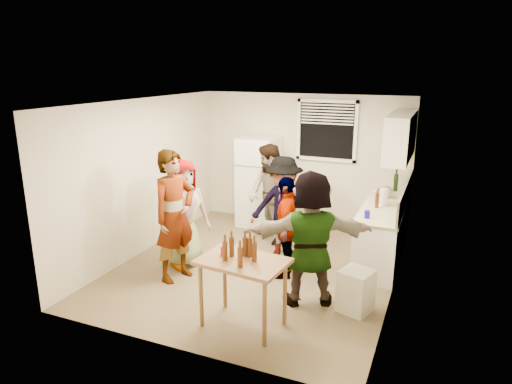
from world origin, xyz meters
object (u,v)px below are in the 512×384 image
at_px(guest_black, 285,274).
at_px(guest_orange, 308,301).
at_px(blue_cup, 367,218).
at_px(beer_bottle_table, 250,256).
at_px(guest_back_right, 282,256).
at_px(beer_bottle_counter, 376,208).
at_px(refrigerator, 259,182).
at_px(serving_table, 243,325).
at_px(guest_grey, 186,264).
at_px(kettle, 385,198).
at_px(guest_stripe, 178,277).
at_px(guest_back_left, 269,241).
at_px(wine_bottle, 395,191).
at_px(red_cup, 224,255).
at_px(trash_bin, 356,292).

distance_m(guest_black, guest_orange, 0.84).
xyz_separation_m(blue_cup, guest_orange, (-0.53, -1.05, -0.90)).
xyz_separation_m(beer_bottle_table, guest_back_right, (-0.30, 1.99, -0.84)).
distance_m(beer_bottle_counter, guest_orange, 1.92).
distance_m(refrigerator, guest_orange, 3.24).
bearing_deg(serving_table, guest_orange, 56.67).
distance_m(guest_grey, guest_back_right, 1.56).
distance_m(refrigerator, guest_back_right, 1.83).
relative_size(kettle, guest_stripe, 0.14).
relative_size(blue_cup, beer_bottle_table, 0.48).
height_order(kettle, guest_back_left, kettle).
bearing_deg(blue_cup, beer_bottle_table, -120.67).
relative_size(serving_table, guest_back_right, 0.61).
relative_size(serving_table, guest_grey, 0.60).
bearing_deg(blue_cup, kettle, 85.07).
bearing_deg(guest_black, blue_cup, 96.96).
height_order(refrigerator, guest_orange, refrigerator).
bearing_deg(serving_table, beer_bottle_counter, 65.14).
relative_size(wine_bottle, blue_cup, 2.75).
bearing_deg(beer_bottle_counter, refrigerator, 157.48).
relative_size(red_cup, guest_grey, 0.07).
relative_size(red_cup, guest_stripe, 0.06).
bearing_deg(guest_orange, serving_table, 31.61).
bearing_deg(kettle, refrigerator, 173.82).
xyz_separation_m(refrigerator, beer_bottle_counter, (2.35, -0.97, 0.05)).
relative_size(beer_bottle_counter, guest_black, 0.15).
xyz_separation_m(guest_back_left, guest_orange, (1.26, -1.80, 0.00)).
distance_m(guest_back_right, guest_black, 0.69).
distance_m(beer_bottle_table, guest_black, 1.60).
distance_m(serving_table, guest_orange, 1.01).
xyz_separation_m(refrigerator, beer_bottle_table, (1.25, -3.29, -0.01)).
xyz_separation_m(guest_back_left, guest_black, (0.72, -1.16, 0.00)).
bearing_deg(guest_grey, guest_back_right, -20.38).
xyz_separation_m(beer_bottle_counter, beer_bottle_table, (-1.10, -2.32, -0.06)).
bearing_deg(kettle, guest_stripe, -136.33).
height_order(trash_bin, guest_back_left, trash_bin).
relative_size(refrigerator, serving_table, 1.71).
distance_m(wine_bottle, guest_stripe, 3.96).
relative_size(serving_table, guest_stripe, 0.53).
relative_size(wine_bottle, guest_orange, 0.17).
height_order(wine_bottle, guest_grey, wine_bottle).
bearing_deg(refrigerator, guest_back_left, -56.26).
height_order(blue_cup, guest_black, blue_cup).
bearing_deg(guest_grey, blue_cup, -40.62).
bearing_deg(beer_bottle_table, guest_grey, 144.92).
xyz_separation_m(refrigerator, serving_table, (1.22, -3.42, -0.85)).
bearing_deg(guest_stripe, guest_orange, -71.79).
height_order(beer_bottle_table, guest_black, beer_bottle_table).
relative_size(red_cup, guest_back_left, 0.06).
xyz_separation_m(kettle, guest_back_right, (-1.44, -0.94, -0.90)).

